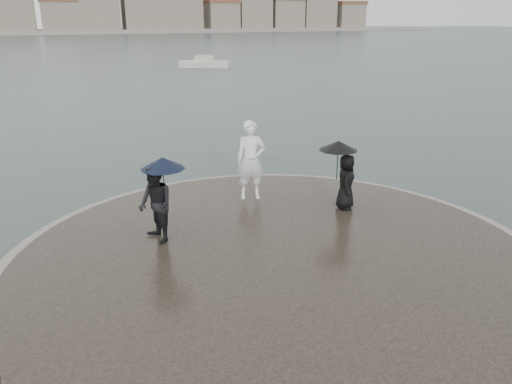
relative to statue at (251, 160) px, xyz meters
name	(u,v)px	position (x,y,z in m)	size (l,w,h in m)	color
ground	(362,361)	(-0.81, -7.23, -1.52)	(400.00, 400.00, 0.00)	#2B3835
kerb_ring	(277,263)	(-0.81, -3.73, -1.36)	(12.50, 12.50, 0.32)	gray
quay_tip	(277,262)	(-0.81, -3.73, -1.34)	(11.90, 11.90, 0.36)	#2D261E
statue	(251,160)	(0.00, 0.00, 0.00)	(0.85, 0.55, 2.32)	white
visitor_left	(157,196)	(-3.13, -1.94, -0.02)	(1.24, 1.16, 2.04)	black
visitor_right	(343,170)	(2.06, -1.75, -0.03)	(1.19, 1.09, 1.95)	black
far_skyline	(36,14)	(-7.10, 153.48, 4.09)	(260.00, 20.00, 37.00)	gray
boats	(76,77)	(-3.11, 34.03, -1.14)	(31.98, 19.93, 1.50)	beige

